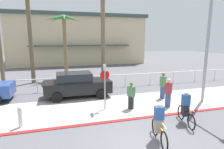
% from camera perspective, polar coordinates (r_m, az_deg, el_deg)
% --- Properties ---
extents(ground_plane, '(80.00, 80.00, 0.00)m').
position_cam_1_polar(ground_plane, '(16.60, -5.20, -2.91)').
color(ground_plane, '#5B5B60').
extents(sidewalk_strip, '(44.00, 4.00, 0.02)m').
position_cam_1_polar(sidewalk_strip, '(11.18, 0.33, -9.65)').
color(sidewalk_strip, beige).
rests_on(sidewalk_strip, ground).
extents(curb_paint, '(44.00, 0.24, 0.03)m').
position_cam_1_polar(curb_paint, '(9.42, 3.79, -13.68)').
color(curb_paint, maroon).
rests_on(curb_paint, ground).
extents(building_backdrop, '(21.07, 11.42, 7.71)m').
position_cam_1_polar(building_backdrop, '(33.02, -10.47, 10.51)').
color(building_backdrop, beige).
rests_on(building_backdrop, ground).
extents(rail_fence, '(27.74, 0.08, 1.04)m').
position_cam_1_polar(rail_fence, '(14.98, -4.20, -1.10)').
color(rail_fence, white).
rests_on(rail_fence, ground).
extents(stop_sign_bike_lane, '(0.52, 0.56, 2.56)m').
position_cam_1_polar(stop_sign_bike_lane, '(10.27, -2.22, -1.80)').
color(stop_sign_bike_lane, gray).
rests_on(stop_sign_bike_lane, ground).
extents(bollard_0, '(0.20, 0.20, 1.00)m').
position_cam_1_polar(bollard_0, '(9.44, -26.27, -11.47)').
color(bollard_0, white).
rests_on(bollard_0, ground).
extents(streetlight_curb, '(0.24, 2.54, 7.50)m').
position_cam_1_polar(streetlight_curb, '(12.66, 28.16, 11.17)').
color(streetlight_curb, '#9EA0A5').
rests_on(streetlight_curb, ground).
extents(palm_tree_2, '(3.47, 3.17, 8.85)m').
position_cam_1_polar(palm_tree_2, '(18.27, -24.33, 18.21)').
color(palm_tree_2, brown).
rests_on(palm_tree_2, ground).
extents(palm_tree_3, '(3.49, 3.61, 6.24)m').
position_cam_1_polar(palm_tree_3, '(19.21, -14.53, 13.29)').
color(palm_tree_3, '#846B4C').
rests_on(palm_tree_3, ground).
extents(palm_tree_4, '(2.92, 2.94, 8.37)m').
position_cam_1_polar(palm_tree_4, '(16.43, -2.95, 17.75)').
color(palm_tree_4, '#756047').
rests_on(palm_tree_4, ground).
extents(car_black_1, '(4.40, 2.02, 1.69)m').
position_cam_1_polar(car_black_1, '(12.94, -10.58, -3.02)').
color(car_black_1, black).
rests_on(car_black_1, ground).
extents(cyclist_yellow_0, '(0.42, 1.80, 1.50)m').
position_cam_1_polar(cyclist_yellow_0, '(7.65, 14.19, -14.44)').
color(cyclist_yellow_0, black).
rests_on(cyclist_yellow_0, ground).
extents(cyclist_black_1, '(0.46, 1.79, 1.50)m').
position_cam_1_polar(cyclist_black_1, '(9.51, 21.62, -9.78)').
color(cyclist_black_1, black).
rests_on(cyclist_black_1, ground).
extents(pedestrian_0, '(0.43, 0.47, 1.57)m').
position_cam_1_polar(pedestrian_0, '(10.61, 5.85, -6.82)').
color(pedestrian_0, '#232326').
rests_on(pedestrian_0, ground).
extents(pedestrian_1, '(0.48, 0.44, 1.76)m').
position_cam_1_polar(pedestrian_1, '(12.82, 15.28, -3.59)').
color(pedestrian_1, '#384C7A').
rests_on(pedestrian_1, ground).
extents(pedestrian_2, '(0.48, 0.44, 1.70)m').
position_cam_1_polar(pedestrian_2, '(11.29, 16.81, -5.76)').
color(pedestrian_2, '#384C7A').
rests_on(pedestrian_2, ground).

